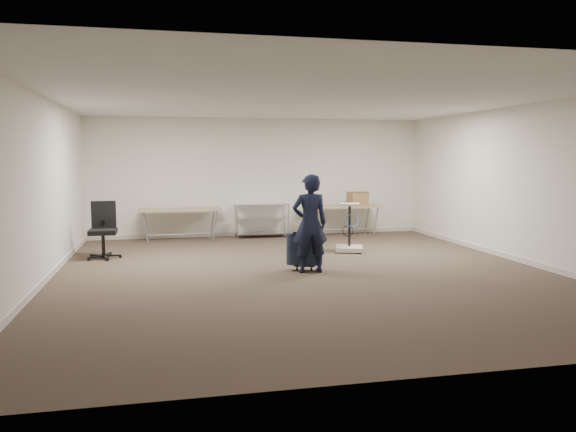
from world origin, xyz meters
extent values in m
plane|color=#423428|center=(0.00, 0.00, 0.00)|extent=(9.00, 9.00, 0.00)
plane|color=white|center=(0.00, 4.50, 1.40)|extent=(8.00, 0.00, 8.00)
plane|color=white|center=(0.00, -4.50, 1.40)|extent=(8.00, 0.00, 8.00)
plane|color=white|center=(-4.00, 0.00, 1.40)|extent=(0.00, 9.00, 9.00)
plane|color=white|center=(4.00, 0.00, 1.40)|extent=(0.00, 9.00, 9.00)
plane|color=silver|center=(0.00, 0.00, 2.80)|extent=(8.00, 8.00, 0.00)
cube|color=beige|center=(0.00, 4.49, 0.05)|extent=(8.00, 0.02, 0.10)
cube|color=beige|center=(-3.99, 0.00, 0.05)|extent=(0.02, 9.00, 0.10)
cube|color=beige|center=(3.99, 0.00, 0.05)|extent=(0.02, 9.00, 0.10)
cube|color=#907958|center=(-1.90, 3.95, 0.71)|extent=(1.80, 0.75, 0.03)
cylinder|color=gray|center=(-1.90, 3.95, 0.15)|extent=(1.50, 0.02, 0.02)
cylinder|color=gray|center=(-2.65, 3.65, 0.35)|extent=(0.13, 0.04, 0.69)
cylinder|color=gray|center=(-1.15, 3.65, 0.35)|extent=(0.13, 0.04, 0.69)
cylinder|color=gray|center=(-2.65, 4.25, 0.35)|extent=(0.13, 0.04, 0.69)
cylinder|color=gray|center=(-1.15, 4.25, 0.35)|extent=(0.13, 0.04, 0.69)
cube|color=#907958|center=(1.90, 3.95, 0.71)|extent=(1.80, 0.75, 0.03)
cylinder|color=gray|center=(1.90, 3.95, 0.15)|extent=(1.50, 0.02, 0.02)
cylinder|color=gray|center=(1.15, 3.65, 0.35)|extent=(0.13, 0.04, 0.69)
cylinder|color=gray|center=(2.65, 3.65, 0.35)|extent=(0.13, 0.04, 0.69)
cylinder|color=gray|center=(1.15, 4.25, 0.35)|extent=(0.13, 0.04, 0.69)
cylinder|color=gray|center=(2.65, 4.25, 0.35)|extent=(0.13, 0.04, 0.69)
cylinder|color=silver|center=(-0.60, 3.98, 0.40)|extent=(0.02, 0.02, 0.80)
cylinder|color=silver|center=(0.60, 3.98, 0.40)|extent=(0.02, 0.02, 0.80)
cylinder|color=silver|center=(-0.60, 4.42, 0.40)|extent=(0.02, 0.02, 0.80)
cylinder|color=silver|center=(0.60, 4.42, 0.40)|extent=(0.02, 0.02, 0.80)
cube|color=silver|center=(0.00, 4.20, 0.10)|extent=(1.20, 0.45, 0.02)
cube|color=silver|center=(0.00, 4.20, 0.45)|extent=(1.20, 0.45, 0.02)
cube|color=silver|center=(0.00, 4.20, 0.78)|extent=(1.20, 0.45, 0.01)
imported|color=black|center=(0.09, 0.01, 0.81)|extent=(0.59, 0.39, 1.61)
cube|color=#151931|center=(0.04, 0.17, 0.37)|extent=(0.44, 0.33, 0.53)
cube|color=black|center=(0.04, 0.19, 0.09)|extent=(0.38, 0.26, 0.03)
cylinder|color=black|center=(-0.08, 0.21, 0.04)|extent=(0.05, 0.08, 0.07)
cylinder|color=black|center=(0.15, 0.13, 0.04)|extent=(0.05, 0.08, 0.07)
torus|color=black|center=(0.04, 0.17, 0.66)|extent=(0.17, 0.08, 0.17)
cube|color=#F3590C|center=(0.04, 0.19, 0.85)|extent=(0.04, 0.02, 0.41)
cylinder|color=black|center=(-3.36, 2.05, 0.05)|extent=(0.64, 0.64, 0.10)
cylinder|color=black|center=(-3.36, 2.05, 0.27)|extent=(0.06, 0.06, 0.43)
cube|color=black|center=(-3.36, 2.05, 0.50)|extent=(0.49, 0.49, 0.09)
cube|color=black|center=(-3.36, 2.29, 0.80)|extent=(0.45, 0.07, 0.51)
cube|color=beige|center=(1.37, 1.80, 0.06)|extent=(0.67, 0.67, 0.08)
cylinder|color=black|center=(1.16, 1.59, 0.02)|extent=(0.06, 0.06, 0.04)
cylinder|color=black|center=(1.37, 1.85, 0.53)|extent=(0.05, 0.05, 0.84)
cube|color=beige|center=(1.37, 1.80, 0.95)|extent=(0.45, 0.42, 0.04)
torus|color=blue|center=(1.42, 1.71, 0.63)|extent=(0.29, 0.19, 0.26)
cube|color=#A3744C|center=(2.29, 3.94, 0.89)|extent=(0.49, 0.40, 0.33)
camera|label=1|loc=(-2.20, -8.79, 1.88)|focal=35.00mm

